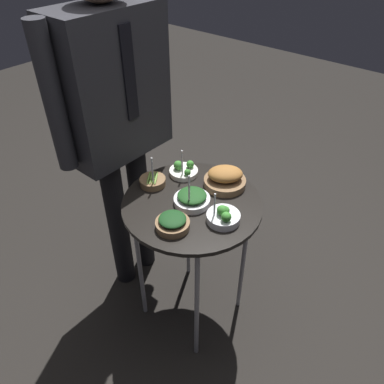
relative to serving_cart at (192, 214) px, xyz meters
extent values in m
plane|color=black|center=(0.00, 0.00, -0.64)|extent=(8.00, 8.00, 0.00)
cylinder|color=black|center=(0.00, 0.00, 0.06)|extent=(0.56, 0.56, 0.02)
cylinder|color=gray|center=(0.17, -0.17, -0.30)|extent=(0.02, 0.02, 0.69)
cylinder|color=gray|center=(-0.17, -0.17, -0.30)|extent=(0.02, 0.02, 0.69)
cylinder|color=gray|center=(0.17, 0.17, -0.30)|extent=(0.02, 0.02, 0.69)
cylinder|color=gray|center=(-0.17, 0.17, -0.30)|extent=(0.02, 0.02, 0.69)
cylinder|color=silver|center=(-0.01, -0.01, 0.08)|extent=(0.15, 0.15, 0.03)
ellipsoid|color=#194219|center=(-0.01, -0.01, 0.11)|extent=(0.12, 0.12, 0.03)
cylinder|color=silver|center=(-0.04, -0.02, 0.15)|extent=(0.01, 0.01, 0.16)
cylinder|color=silver|center=(-0.01, -0.16, 0.08)|extent=(0.13, 0.13, 0.03)
sphere|color=#387F2D|center=(0.00, -0.16, 0.11)|extent=(0.03, 0.03, 0.03)
sphere|color=#387F2D|center=(-0.01, -0.14, 0.11)|extent=(0.03, 0.03, 0.03)
sphere|color=#387F2D|center=(-0.01, -0.16, 0.12)|extent=(0.04, 0.04, 0.04)
sphere|color=#387F2D|center=(-0.03, -0.19, 0.12)|extent=(0.04, 0.04, 0.04)
sphere|color=#387F2D|center=(-0.01, -0.16, 0.11)|extent=(0.03, 0.03, 0.03)
cylinder|color=silver|center=(-0.03, -0.14, 0.13)|extent=(0.01, 0.01, 0.13)
cylinder|color=brown|center=(0.17, -0.03, 0.08)|extent=(0.18, 0.18, 0.03)
ellipsoid|color=#93602D|center=(0.17, -0.03, 0.12)|extent=(0.18, 0.18, 0.06)
cylinder|color=brown|center=(-0.16, -0.04, 0.08)|extent=(0.13, 0.13, 0.03)
ellipsoid|color=#143816|center=(-0.16, -0.04, 0.11)|extent=(0.10, 0.10, 0.03)
cylinder|color=brown|center=(-0.02, 0.20, 0.08)|extent=(0.11, 0.11, 0.03)
ellipsoid|color=olive|center=(-0.01, 0.19, 0.10)|extent=(0.08, 0.06, 0.01)
ellipsoid|color=olive|center=(-0.01, 0.20, 0.10)|extent=(0.08, 0.06, 0.01)
ellipsoid|color=olive|center=(-0.02, 0.21, 0.10)|extent=(0.08, 0.06, 0.01)
ellipsoid|color=olive|center=(-0.03, 0.21, 0.10)|extent=(0.08, 0.06, 0.01)
cylinder|color=silver|center=(-0.04, 0.18, 0.14)|extent=(0.01, 0.01, 0.15)
cylinder|color=silver|center=(0.12, 0.15, 0.08)|extent=(0.13, 0.13, 0.02)
sphere|color=#387F2D|center=(0.16, 0.14, 0.11)|extent=(0.03, 0.03, 0.03)
sphere|color=#387F2D|center=(0.11, 0.17, 0.11)|extent=(0.04, 0.04, 0.04)
sphere|color=#387F2D|center=(0.10, 0.11, 0.10)|extent=(0.03, 0.03, 0.03)
cylinder|color=silver|center=(0.09, 0.13, 0.14)|extent=(0.01, 0.01, 0.14)
cylinder|color=black|center=(-0.08, 0.41, -0.25)|extent=(0.10, 0.10, 0.79)
cylinder|color=black|center=(0.07, 0.41, -0.25)|extent=(0.10, 0.10, 0.79)
cube|color=#28282D|center=(0.00, 0.41, 0.44)|extent=(0.44, 0.21, 0.59)
cube|color=black|center=(0.00, 0.30, 0.51)|extent=(0.05, 0.01, 0.35)
cylinder|color=#28282D|center=(-0.26, 0.41, 0.46)|extent=(0.07, 0.07, 0.54)
cylinder|color=#28282D|center=(0.26, 0.41, 0.46)|extent=(0.07, 0.07, 0.54)
camera|label=1|loc=(-0.88, -0.74, 1.02)|focal=35.00mm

